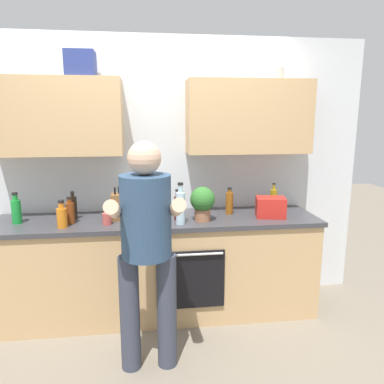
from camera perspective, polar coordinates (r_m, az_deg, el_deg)
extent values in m
plane|color=#756B5B|center=(3.53, -5.18, -18.38)|extent=(12.00, 12.00, 0.00)
cube|color=silver|center=(3.46, -5.78, 3.02)|extent=(4.00, 0.06, 2.50)
cube|color=tan|center=(3.32, -20.84, 11.07)|extent=(1.12, 0.32, 0.65)
cube|color=tan|center=(3.36, 8.94, 11.67)|extent=(1.12, 0.32, 0.65)
cylinder|color=silver|center=(3.43, 12.00, 17.84)|extent=(0.27, 0.27, 0.10)
cube|color=navy|center=(3.30, -17.25, 18.82)|extent=(0.24, 0.20, 0.21)
cube|color=tan|center=(3.34, -5.31, -11.97)|extent=(2.80, 0.60, 0.86)
cube|color=#38383D|center=(3.19, -5.46, -4.54)|extent=(2.84, 0.64, 0.04)
cube|color=black|center=(3.06, -0.14, -13.76)|extent=(0.56, 0.02, 0.50)
cylinder|color=silver|center=(2.95, -0.09, -9.91)|extent=(0.52, 0.02, 0.02)
cylinder|color=#383D4C|center=(2.69, -9.84, -18.43)|extent=(0.14, 0.14, 0.84)
cylinder|color=#383D4C|center=(2.69, -4.01, -18.30)|extent=(0.14, 0.14, 0.84)
cylinder|color=navy|center=(2.42, -7.33, -3.84)|extent=(0.34, 0.34, 0.56)
sphere|color=#D8AD8C|center=(2.34, -7.57, 5.35)|extent=(0.22, 0.22, 0.22)
cylinder|color=#D8AD8C|center=(2.29, -12.39, -2.73)|extent=(0.09, 0.31, 0.19)
cylinder|color=#D8AD8C|center=(2.29, -2.36, -2.48)|extent=(0.09, 0.31, 0.19)
cylinder|color=olive|center=(3.47, 12.77, -1.31)|extent=(0.07, 0.07, 0.21)
cylinder|color=olive|center=(3.45, 12.86, 0.77)|extent=(0.03, 0.03, 0.05)
cylinder|color=black|center=(3.44, 12.89, 1.28)|extent=(0.03, 0.03, 0.01)
cylinder|color=silver|center=(2.97, -1.83, -2.61)|extent=(0.08, 0.08, 0.27)
cylinder|color=silver|center=(2.93, -1.85, 0.52)|extent=(0.04, 0.04, 0.06)
cylinder|color=black|center=(2.93, -1.85, 1.30)|extent=(0.05, 0.05, 0.02)
cylinder|color=brown|center=(3.16, -18.77, -3.21)|extent=(0.07, 0.07, 0.18)
cylinder|color=brown|center=(3.13, -18.90, -1.34)|extent=(0.04, 0.04, 0.03)
cylinder|color=black|center=(3.13, -18.93, -0.88)|extent=(0.04, 0.04, 0.02)
cylinder|color=#198C33|center=(3.34, -26.05, -2.82)|extent=(0.08, 0.08, 0.20)
cylinder|color=#198C33|center=(3.31, -26.24, -0.78)|extent=(0.04, 0.04, 0.05)
cylinder|color=black|center=(3.31, -26.29, -0.22)|extent=(0.05, 0.05, 0.02)
cylinder|color=#8C4C14|center=(3.31, 5.95, -1.79)|extent=(0.07, 0.07, 0.20)
cylinder|color=#8C4C14|center=(3.29, 5.99, 0.16)|extent=(0.03, 0.03, 0.03)
cylinder|color=black|center=(3.28, 6.00, 0.58)|extent=(0.04, 0.04, 0.02)
cylinder|color=orange|center=(3.07, -19.92, -3.90)|extent=(0.08, 0.08, 0.16)
cylinder|color=orange|center=(3.05, -20.05, -2.03)|extent=(0.04, 0.04, 0.05)
cylinder|color=black|center=(3.04, -20.09, -1.41)|extent=(0.05, 0.05, 0.02)
cylinder|color=black|center=(3.28, -18.31, -2.45)|extent=(0.07, 0.07, 0.20)
cylinder|color=black|center=(3.26, -18.44, -0.46)|extent=(0.03, 0.03, 0.04)
cylinder|color=black|center=(3.25, -18.47, -0.02)|extent=(0.03, 0.03, 0.01)
cylinder|color=#471419|center=(3.11, -2.35, -2.59)|extent=(0.06, 0.06, 0.20)
cylinder|color=#471419|center=(3.08, -2.37, -0.30)|extent=(0.03, 0.03, 0.05)
cylinder|color=black|center=(3.07, -2.37, 0.29)|extent=(0.03, 0.03, 0.01)
cylinder|color=#BF4C47|center=(3.06, -13.32, -4.16)|extent=(0.08, 0.08, 0.10)
cylinder|color=silver|center=(3.25, -6.59, -3.17)|extent=(0.23, 0.23, 0.08)
cube|color=brown|center=(3.17, -11.72, -2.31)|extent=(0.10, 0.14, 0.23)
cylinder|color=black|center=(3.12, -12.13, 0.16)|extent=(0.02, 0.02, 0.06)
cylinder|color=black|center=(3.16, -11.53, 0.32)|extent=(0.02, 0.02, 0.06)
cylinder|color=#9E6647|center=(3.09, 1.67, -3.63)|extent=(0.13, 0.13, 0.10)
sphere|color=#2D6B28|center=(3.05, 1.68, -1.14)|extent=(0.21, 0.21, 0.21)
cube|color=red|center=(3.27, 12.34, -2.36)|extent=(0.29, 0.24, 0.18)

